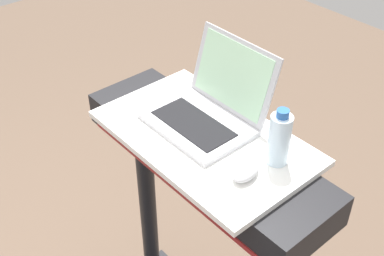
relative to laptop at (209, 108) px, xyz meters
The scene contains 4 objects.
desk_board 0.10m from the laptop, 52.80° to the right, with size 0.67×0.41×0.02m, color white.
laptop is the anchor object (origin of this frame).
computer_mouse 0.28m from the laptop, 20.77° to the right, with size 0.06×0.10×0.03m, color #B2B2B7.
water_bottle 0.27m from the laptop, ahead, with size 0.06×0.06×0.18m.
Camera 1 is at (0.88, -0.11, 2.10)m, focal length 46.66 mm.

